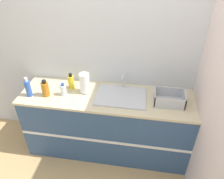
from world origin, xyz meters
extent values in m
plane|color=tan|center=(0.00, 0.00, 0.00)|extent=(12.00, 12.00, 0.00)
cube|color=silver|center=(0.00, 0.63, 1.30)|extent=(4.49, 0.06, 2.60)
cube|color=silver|center=(1.07, 0.30, 1.30)|extent=(0.06, 2.60, 2.60)
cube|color=#33517A|center=(0.00, 0.30, 0.44)|extent=(2.09, 0.60, 0.87)
cube|color=white|center=(0.00, 0.00, 0.44)|extent=(2.09, 0.01, 0.04)
cube|color=beige|center=(0.00, 0.30, 0.89)|extent=(2.11, 0.63, 0.03)
cube|color=silver|center=(0.17, 0.31, 0.91)|extent=(0.59, 0.43, 0.02)
cylinder|color=silver|center=(0.17, 0.50, 1.02)|extent=(0.02, 0.02, 0.18)
cylinder|color=silver|center=(0.17, 0.44, 1.11)|extent=(0.02, 0.12, 0.02)
cylinder|color=#4C4C51|center=(-0.28, 0.34, 0.91)|extent=(0.09, 0.09, 0.01)
cylinder|color=white|center=(-0.28, 0.34, 1.04)|extent=(0.12, 0.12, 0.25)
cube|color=#B7BABF|center=(0.72, 0.28, 0.91)|extent=(0.34, 0.24, 0.01)
cube|color=#B7BABF|center=(0.72, 0.17, 0.98)|extent=(0.34, 0.01, 0.13)
cube|color=#B7BABF|center=(0.72, 0.40, 0.98)|extent=(0.34, 0.01, 0.13)
cube|color=#B7BABF|center=(0.56, 0.28, 0.98)|extent=(0.01, 0.24, 0.13)
cube|color=#B7BABF|center=(0.89, 0.28, 0.98)|extent=(0.01, 0.24, 0.13)
cylinder|color=#2D56B7|center=(-0.92, 0.16, 1.01)|extent=(0.07, 0.07, 0.21)
cylinder|color=silver|center=(-0.92, 0.16, 1.13)|extent=(0.04, 0.04, 0.05)
cylinder|color=#B26B19|center=(-0.72, 0.20, 0.99)|extent=(0.09, 0.09, 0.18)
cylinder|color=black|center=(-0.72, 0.20, 1.10)|extent=(0.05, 0.05, 0.04)
cylinder|color=silver|center=(-0.52, 0.24, 0.97)|extent=(0.07, 0.07, 0.13)
cylinder|color=#334C9E|center=(-0.52, 0.24, 1.05)|extent=(0.04, 0.04, 0.03)
cylinder|color=yellow|center=(-0.47, 0.40, 0.99)|extent=(0.07, 0.07, 0.17)
cylinder|color=black|center=(-0.47, 0.40, 1.09)|extent=(0.04, 0.04, 0.04)
camera|label=1|loc=(0.40, -1.78, 2.45)|focal=35.00mm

